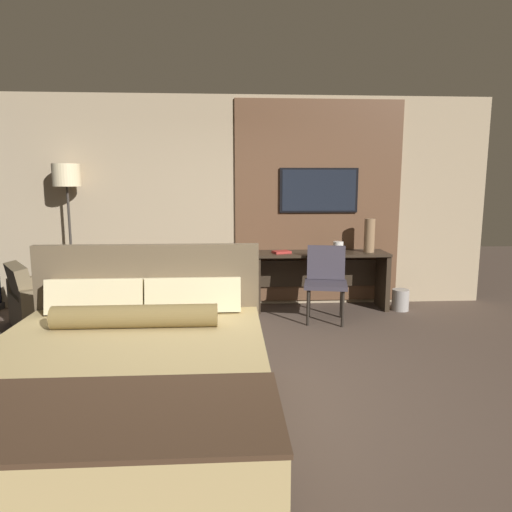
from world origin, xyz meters
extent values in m
plane|color=#4C3D33|center=(0.00, 0.00, 0.00)|extent=(16.00, 16.00, 0.00)
cube|color=tan|center=(0.00, 2.60, 1.40)|extent=(7.20, 0.06, 2.80)
cube|color=brown|center=(1.28, 2.56, 1.40)|extent=(2.24, 0.03, 2.70)
cube|color=#33281E|center=(-0.62, -0.89, 0.11)|extent=(1.78, 2.13, 0.22)
cube|color=tan|center=(-0.62, -0.89, 0.42)|extent=(1.84, 2.19, 0.40)
cube|color=#422D1E|center=(-0.62, -1.61, 0.63)|extent=(1.86, 0.77, 0.02)
cube|color=brown|center=(-0.62, 0.24, 0.58)|extent=(1.87, 0.08, 1.16)
cube|color=beige|center=(-1.01, 0.10, 0.76)|extent=(0.77, 0.23, 0.31)
cube|color=beige|center=(-0.23, 0.10, 0.76)|extent=(0.77, 0.23, 0.31)
cylinder|color=brown|center=(-0.62, -0.31, 0.70)|extent=(1.19, 0.17, 0.17)
cube|color=#2D2319|center=(1.28, 2.28, 0.75)|extent=(1.74, 0.50, 0.03)
cube|color=#2D2319|center=(0.43, 2.28, 0.36)|extent=(0.06, 0.45, 0.73)
cube|color=#2D2319|center=(2.12, 2.28, 0.36)|extent=(0.06, 0.45, 0.73)
cube|color=#2D2319|center=(1.28, 2.51, 0.44)|extent=(1.62, 0.02, 0.36)
cube|color=black|center=(1.28, 2.52, 1.57)|extent=(1.05, 0.04, 0.59)
cube|color=black|center=(1.28, 2.50, 1.57)|extent=(0.99, 0.01, 0.54)
cube|color=#38333D|center=(1.22, 1.71, 0.46)|extent=(0.59, 0.57, 0.05)
cube|color=#38333D|center=(1.27, 1.92, 0.69)|extent=(0.47, 0.20, 0.42)
cylinder|color=black|center=(0.99, 1.57, 0.22)|extent=(0.04, 0.04, 0.43)
cylinder|color=black|center=(1.38, 1.49, 0.22)|extent=(0.04, 0.04, 0.43)
cylinder|color=black|center=(1.07, 1.94, 0.22)|extent=(0.04, 0.04, 0.43)
cylinder|color=black|center=(1.46, 1.86, 0.22)|extent=(0.04, 0.04, 0.43)
cube|color=brown|center=(-2.01, 1.77, 0.20)|extent=(1.06, 1.02, 0.40)
cube|color=brown|center=(-2.29, 1.58, 0.58)|extent=(0.54, 0.67, 0.38)
cube|color=brown|center=(-1.79, 1.45, 0.27)|extent=(0.74, 0.54, 0.54)
cube|color=brown|center=(-2.22, 2.09, 0.27)|extent=(0.74, 0.54, 0.54)
cylinder|color=#282623|center=(-1.96, 2.34, 0.01)|extent=(0.28, 0.28, 0.03)
cylinder|color=#332D28|center=(-1.96, 2.34, 0.83)|extent=(0.03, 0.03, 1.66)
cylinder|color=beige|center=(-1.96, 2.34, 1.76)|extent=(0.34, 0.34, 0.28)
cylinder|color=#846647|center=(1.91, 2.26, 0.99)|extent=(0.14, 0.14, 0.44)
cylinder|color=silver|center=(1.49, 2.22, 0.84)|extent=(0.13, 0.13, 0.15)
cube|color=maroon|center=(0.75, 2.23, 0.78)|extent=(0.26, 0.22, 0.03)
cylinder|color=gray|center=(2.32, 2.14, 0.14)|extent=(0.22, 0.22, 0.28)
camera|label=1|loc=(0.07, -3.58, 1.67)|focal=32.00mm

